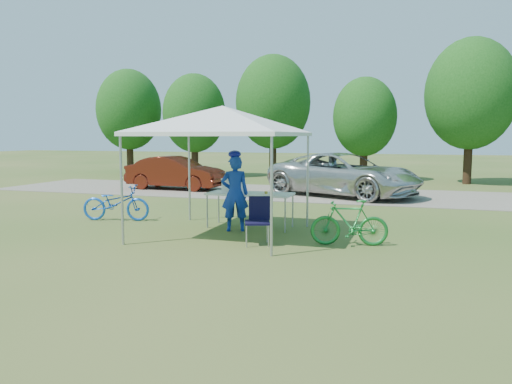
% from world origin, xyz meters
% --- Properties ---
extents(ground, '(100.00, 100.00, 0.00)m').
position_xyz_m(ground, '(0.00, 0.00, 0.00)').
color(ground, '#2D5119').
rests_on(ground, ground).
extents(gravel_strip, '(24.00, 5.00, 0.02)m').
position_xyz_m(gravel_strip, '(0.00, 8.00, 0.01)').
color(gravel_strip, gray).
rests_on(gravel_strip, ground).
extents(canopy, '(4.53, 4.53, 3.00)m').
position_xyz_m(canopy, '(0.00, 0.00, 2.65)').
color(canopy, '#A5A5AA').
rests_on(canopy, ground).
extents(treeline, '(24.89, 4.28, 6.30)m').
position_xyz_m(treeline, '(-0.29, 14.05, 3.53)').
color(treeline, '#382314').
rests_on(treeline, ground).
extents(folding_table, '(1.95, 0.81, 0.80)m').
position_xyz_m(folding_table, '(0.27, 1.00, 0.76)').
color(folding_table, white).
rests_on(folding_table, ground).
extents(folding_chair, '(0.60, 0.63, 0.93)m').
position_xyz_m(folding_chair, '(0.99, -0.60, 0.55)').
color(folding_chair, black).
rests_on(folding_chair, ground).
extents(cooler, '(0.45, 0.31, 0.33)m').
position_xyz_m(cooler, '(-0.16, 1.00, 0.97)').
color(cooler, white).
rests_on(cooler, folding_table).
extents(ice_cream_cup, '(0.07, 0.07, 0.06)m').
position_xyz_m(ice_cream_cup, '(0.66, 0.95, 0.83)').
color(ice_cream_cup, gold).
rests_on(ice_cream_cup, folding_table).
extents(cyclist, '(0.72, 0.61, 1.67)m').
position_xyz_m(cyclist, '(0.08, 0.50, 0.84)').
color(cyclist, '#1331A0').
rests_on(cyclist, ground).
extents(bike_blue, '(1.78, 0.94, 0.89)m').
position_xyz_m(bike_blue, '(-3.22, 0.87, 0.44)').
color(bike_blue, blue).
rests_on(bike_blue, ground).
extents(bike_green, '(1.54, 0.73, 0.89)m').
position_xyz_m(bike_green, '(2.69, -0.22, 0.45)').
color(bike_green, '#19722B').
rests_on(bike_green, ground).
extents(minivan, '(5.93, 4.40, 1.50)m').
position_xyz_m(minivan, '(1.48, 7.65, 0.77)').
color(minivan, silver).
rests_on(minivan, gravel_strip).
extents(sedan, '(3.96, 1.52, 1.29)m').
position_xyz_m(sedan, '(-5.10, 7.81, 0.66)').
color(sedan, '#561A0E').
rests_on(sedan, gravel_strip).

